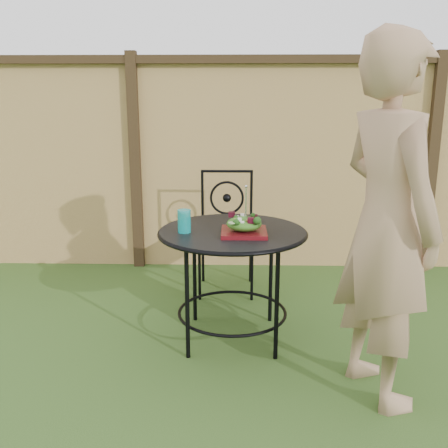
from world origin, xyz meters
name	(u,v)px	position (x,y,z in m)	size (l,w,h in m)	color
ground	(314,404)	(0.00, 0.00, 0.00)	(60.00, 60.00, 0.00)	#214114
fence	(282,164)	(0.00, 2.19, 0.95)	(8.00, 0.12, 1.90)	#DDB16D
patio_table	(232,252)	(-0.43, 0.72, 0.59)	(0.92, 0.92, 0.72)	black
patio_chair	(226,228)	(-0.48, 1.60, 0.50)	(0.46, 0.46, 0.95)	black
diner	(387,224)	(0.34, 0.14, 0.92)	(0.67, 0.44, 1.83)	#A77F5F
salad_plate	(244,232)	(-0.36, 0.63, 0.74)	(0.27, 0.27, 0.02)	#4A0A10
salad	(244,224)	(-0.36, 0.63, 0.79)	(0.21, 0.21, 0.08)	#235614
fork	(246,202)	(-0.35, 0.63, 0.92)	(0.01, 0.01, 0.18)	silver
drinking_glass	(184,221)	(-0.72, 0.66, 0.79)	(0.08, 0.08, 0.14)	#0D9A9A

